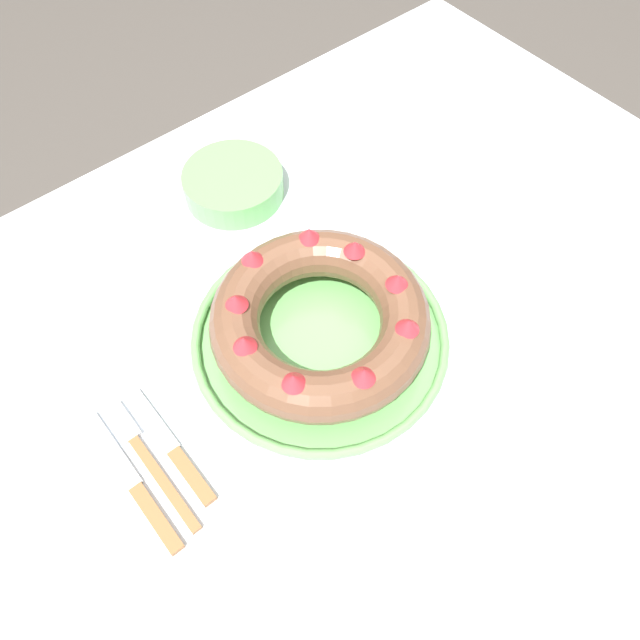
# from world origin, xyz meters

# --- Properties ---
(ground_plane) EXTENTS (8.00, 8.00, 0.00)m
(ground_plane) POSITION_xyz_m (0.00, 0.00, 0.00)
(ground_plane) COLOR #4C4742
(dining_table) EXTENTS (1.34, 0.98, 0.74)m
(dining_table) POSITION_xyz_m (0.00, 0.00, 0.65)
(dining_table) COLOR silver
(dining_table) RESTS_ON ground_plane
(serving_dish) EXTENTS (0.32, 0.32, 0.03)m
(serving_dish) POSITION_xyz_m (-0.01, 0.02, 0.76)
(serving_dish) COLOR #6BB760
(serving_dish) RESTS_ON dining_table
(bundt_cake) EXTENTS (0.27, 0.27, 0.08)m
(bundt_cake) POSITION_xyz_m (-0.01, 0.02, 0.80)
(bundt_cake) COLOR brown
(bundt_cake) RESTS_ON serving_dish
(fork) EXTENTS (0.02, 0.19, 0.01)m
(fork) POSITION_xyz_m (-0.26, 0.03, 0.75)
(fork) COLOR #936038
(fork) RESTS_ON dining_table
(serving_knife) EXTENTS (0.02, 0.20, 0.01)m
(serving_knife) POSITION_xyz_m (-0.29, 0.01, 0.75)
(serving_knife) COLOR #936038
(serving_knife) RESTS_ON dining_table
(cake_knife) EXTENTS (0.02, 0.17, 0.01)m
(cake_knife) POSITION_xyz_m (-0.24, 0.02, 0.75)
(cake_knife) COLOR #936038
(cake_knife) RESTS_ON dining_table
(side_bowl) EXTENTS (0.15, 0.15, 0.04)m
(side_bowl) POSITION_xyz_m (0.05, 0.31, 0.76)
(side_bowl) COLOR #6BB760
(side_bowl) RESTS_ON dining_table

